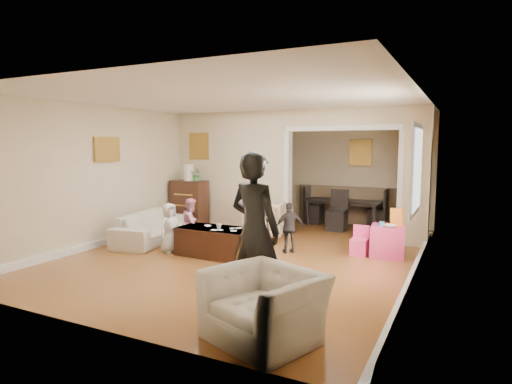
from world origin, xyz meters
The scene contains 27 objects.
floor centered at (0.00, 0.00, 0.00)m, with size 7.00×7.00×0.00m, color #AA642C.
partition_left centered at (-1.38, 1.80, 1.30)m, with size 2.75×0.18×2.60m, color #BDAC8A.
partition_right centered at (2.48, 1.80, 1.30)m, with size 0.55×0.18×2.60m, color #BDAC8A.
partition_header centered at (1.10, 1.80, 2.42)m, with size 2.22×0.18×0.35m, color #BDAC8A.
window_pane centered at (2.73, -0.40, 1.55)m, with size 0.03×0.95×1.10m, color white.
framed_art_partition centered at (-2.20, 1.70, 1.85)m, with size 0.45×0.03×0.55m, color brown.
framed_art_sofa_wall centered at (-2.71, -0.60, 1.80)m, with size 0.03×0.55×0.40m, color brown.
framed_art_alcove centered at (1.10, 3.44, 1.70)m, with size 0.45×0.03×0.55m, color brown.
sofa centered at (-2.11, -0.05, 0.28)m, with size 1.94×0.76×0.57m, color beige.
armchair_back centered at (-0.33, 1.23, 0.37)m, with size 0.79×0.81×0.74m, color tan.
armchair_front centered at (1.65, -2.95, 0.33)m, with size 1.03×0.90×0.67m, color beige.
dresser centered at (-2.26, 1.37, 0.54)m, with size 0.79×0.44×1.08m, color black.
table_lamp centered at (-2.26, 1.37, 1.26)m, with size 0.22×0.22×0.36m, color #FFECCF.
potted_plant centered at (-2.06, 1.37, 1.22)m, with size 0.25×0.22×0.28m, color #35672D.
coffee_table centered at (-0.44, -0.46, 0.24)m, with size 1.29×0.64×0.48m, color #321A10.
coffee_cup centered at (-0.34, -0.51, 0.53)m, with size 0.09×0.09×0.09m, color beige.
play_table centered at (2.19, 0.78, 0.26)m, with size 0.54×0.54×0.52m, color #D63871.
cereal_box centered at (2.31, 0.88, 0.67)m, with size 0.20×0.07×0.30m, color yellow.
cyan_cup centered at (2.09, 0.73, 0.56)m, with size 0.08×0.08×0.08m, color #26A1C0.
toy_block centered at (2.07, 0.90, 0.55)m, with size 0.08×0.06×0.05m, color red.
play_bowl centered at (2.24, 0.66, 0.55)m, with size 0.20×0.20×0.05m, color white.
dining_table centered at (0.82, 3.21, 0.31)m, with size 1.74×0.97×0.61m, color black.
adult_person centered at (1.18, -2.22, 0.91)m, with size 0.66×0.43×1.81m, color black.
child_kneel_a centered at (-1.29, -0.61, 0.44)m, with size 0.43×0.28×0.87m, color silver.
child_kneel_b centered at (-1.14, -0.16, 0.46)m, with size 0.45×0.35×0.92m, color pink.
child_toddler centered at (0.61, 0.29, 0.44)m, with size 0.52×0.22×0.89m, color black.
craft_papers centered at (-0.31, -0.46, 0.48)m, with size 0.77×0.43×0.00m.
Camera 1 is at (3.35, -6.56, 1.89)m, focal length 30.07 mm.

